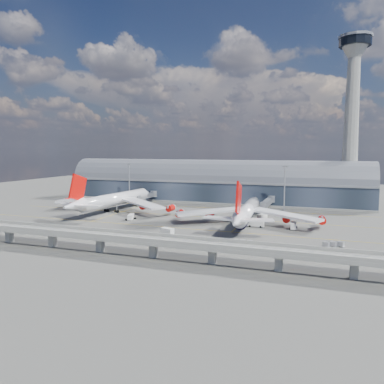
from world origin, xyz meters
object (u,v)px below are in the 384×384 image
(service_truck_1, at_px, (168,232))
(cargo_train_1, at_px, (235,242))
(floodlight_mast_right, at_px, (285,187))
(service_truck_0, at_px, (131,217))
(control_tower, at_px, (351,121))
(service_truck_4, at_px, (262,217))
(cargo_train_2, at_px, (333,244))
(service_truck_5, at_px, (181,213))
(service_truck_3, at_px, (293,225))
(cargo_train_0, at_px, (91,230))
(airliner_left, at_px, (113,200))
(service_truck_2, at_px, (256,224))
(floodlight_mast_left, at_px, (129,182))
(airliner_right, at_px, (247,212))

(service_truck_1, relative_size, cargo_train_1, 0.46)
(floodlight_mast_right, relative_size, service_truck_0, 3.73)
(control_tower, distance_m, service_truck_4, 90.62)
(control_tower, relative_size, cargo_train_2, 12.79)
(service_truck_5, bearing_deg, cargo_train_2, -80.19)
(service_truck_4, height_order, cargo_train_2, service_truck_4)
(floodlight_mast_right, distance_m, service_truck_3, 52.13)
(cargo_train_2, bearing_deg, service_truck_3, 58.30)
(cargo_train_0, relative_size, cargo_train_1, 0.40)
(airliner_left, distance_m, service_truck_2, 84.40)
(control_tower, bearing_deg, service_truck_2, -118.15)
(service_truck_5, distance_m, cargo_train_2, 86.12)
(floodlight_mast_left, xyz_separation_m, service_truck_2, (92.78, -50.91, -12.20))
(airliner_right, xyz_separation_m, cargo_train_2, (37.29, -28.64, -5.06))
(service_truck_5, bearing_deg, service_truck_0, 176.46)
(floodlight_mast_left, xyz_separation_m, service_truck_4, (93.09, -34.90, -11.98))
(floodlight_mast_left, relative_size, service_truck_1, 4.30)
(control_tower, height_order, service_truck_4, control_tower)
(control_tower, height_order, service_truck_3, control_tower)
(service_truck_1, relative_size, service_truck_5, 1.15)
(service_truck_0, height_order, service_truck_3, service_truck_3)
(service_truck_2, height_order, service_truck_5, service_truck_2)
(service_truck_2, bearing_deg, service_truck_5, 69.57)
(floodlight_mast_left, height_order, cargo_train_0, floodlight_mast_left)
(control_tower, xyz_separation_m, service_truck_0, (-103.77, -82.87, -50.23))
(floodlight_mast_left, bearing_deg, airliner_right, -28.42)
(service_truck_2, relative_size, cargo_train_0, 1.45)
(floodlight_mast_left, bearing_deg, service_truck_5, -34.29)
(service_truck_4, bearing_deg, cargo_train_1, -68.44)
(service_truck_3, bearing_deg, control_tower, 66.96)
(airliner_left, relative_size, service_truck_2, 10.18)
(service_truck_3, bearing_deg, service_truck_4, 132.44)
(floodlight_mast_left, relative_size, service_truck_2, 3.38)
(service_truck_0, bearing_deg, service_truck_5, 29.81)
(floodlight_mast_left, bearing_deg, service_truck_4, -20.55)
(service_truck_0, relative_size, service_truck_5, 1.32)
(floodlight_mast_right, height_order, service_truck_5, floodlight_mast_right)
(service_truck_4, bearing_deg, control_tower, 80.04)
(airliner_left, bearing_deg, service_truck_0, -36.77)
(service_truck_2, distance_m, cargo_train_1, 33.50)
(service_truck_2, relative_size, service_truck_5, 1.46)
(airliner_left, distance_m, service_truck_1, 68.57)
(service_truck_1, bearing_deg, cargo_train_0, 120.25)
(airliner_right, bearing_deg, service_truck_2, -38.76)
(service_truck_0, relative_size, service_truck_3, 1.04)
(service_truck_4, bearing_deg, service_truck_0, -138.40)
(service_truck_3, relative_size, cargo_train_2, 0.83)
(airliner_right, relative_size, cargo_train_2, 9.08)
(airliner_right, bearing_deg, cargo_train_0, -151.36)
(control_tower, bearing_deg, airliner_right, -121.83)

